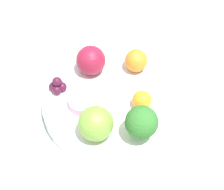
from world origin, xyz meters
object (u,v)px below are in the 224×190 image
Objects in this scene: orange_front at (143,98)px; orange_back at (136,61)px; bowl at (112,103)px; napkin at (143,19)px; apple_green at (97,124)px; small_cup at (84,102)px; grape_cluster at (58,86)px; broccoli at (142,122)px; apple_red at (91,60)px.

orange_back reaches higher than orange_front.
orange_front reaches higher than bowl.
bowl is 1.64× the size of napkin.
apple_green is 1.09× the size of small_cup.
orange_back is at bearing -95.83° from apple_green.
apple_green is 1.79× the size of grape_cluster.
apple_green is at bearing 92.65° from napkin.
broccoli reaches higher than apple_red.
orange_back is 0.14m from small_cup.
napkin is at bearing -102.33° from apple_red.
napkin is (0.07, -0.27, -0.04)m from orange_front.
orange_front is at bearing 157.50° from apple_red.
apple_green is (-0.07, 0.14, 0.00)m from apple_red.
small_cup is (0.10, 0.04, -0.01)m from orange_front.
broccoli reaches higher than bowl.
orange_back is at bearing 100.49° from napkin.
apple_red reaches higher than orange_back.
small_cup is 0.35× the size of napkin.
broccoli is 0.43× the size of napkin.
small_cup is at bearing 19.69° from orange_front.
orange_back is at bearing -157.44° from apple_red.
apple_green is 0.08m from small_cup.
broccoli is 0.19m from grape_cluster.
napkin is at bearing -75.34° from broccoli.
broccoli is 2.01× the size of grape_cluster.
apple_green is 0.11m from orange_front.
small_cup is (0.12, -0.03, -0.03)m from broccoli.
small_cup is (0.07, 0.12, -0.01)m from orange_back.
orange_back is at bearing -65.79° from orange_front.
bowl is 3.82× the size of broccoli.
apple_red is 0.08m from grape_cluster.
orange_back is 0.28× the size of napkin.
bowl is 0.11m from grape_cluster.
apple_green is 1.35× the size of orange_back.
orange_front is at bearing -121.78° from apple_green.
grape_cluster is 0.61× the size of small_cup.
grape_cluster is (0.18, -0.05, -0.03)m from broccoli.
orange_front is 0.29m from napkin.
napkin is at bearing -86.98° from bowl.
apple_red is at bearing -22.50° from orange_front.
orange_front is (-0.12, 0.05, -0.01)m from apple_red.
orange_back is (-0.08, -0.03, -0.01)m from apple_red.
broccoli reaches higher than napkin.
orange_front is 0.11m from small_cup.
small_cup is at bearing 84.37° from napkin.
apple_red reaches higher than orange_front.
broccoli is at bearing 164.37° from grape_cluster.
small_cup is at bearing 163.27° from grape_cluster.
bowl is 0.11m from broccoli.
broccoli is 1.92× the size of orange_front.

